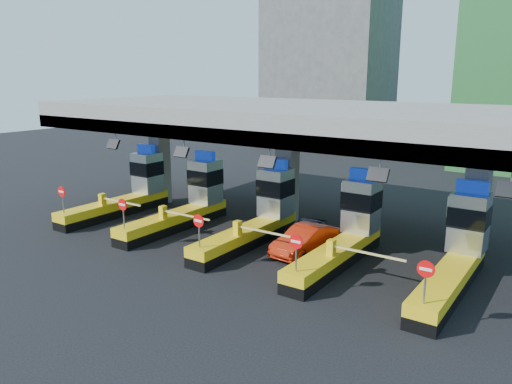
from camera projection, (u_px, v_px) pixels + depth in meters
The scene contains 10 objects.
ground at pixel (257, 241), 26.38m from camera, with size 120.00×120.00×0.00m, color black.
toll_canopy at pixel (287, 120), 27.27m from camera, with size 28.00×12.09×7.00m.
toll_lane_far_left at pixel (130, 190), 31.79m from camera, with size 4.43×8.00×4.16m.
toll_lane_left at pixel (189, 201), 29.04m from camera, with size 4.43×8.00×4.16m.
toll_lane_center at pixel (260, 214), 26.28m from camera, with size 4.43×8.00×4.16m.
toll_lane_right at pixel (348, 231), 23.53m from camera, with size 4.43×8.00×4.16m.
toll_lane_far_right at pixel (459, 251), 20.77m from camera, with size 4.43×8.00×4.16m.
bg_building_concrete at pixel (329, 71), 60.91m from camera, with size 14.00×10.00×18.00m, color #4C4C49.
van at pixel (303, 235), 25.10m from camera, with size 1.68×4.18×1.42m, color black.
red_car at pixel (305, 240), 24.43m from camera, with size 1.44×4.13×1.36m, color red.
Camera 1 is at (14.15, -20.71, 8.59)m, focal length 35.00 mm.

